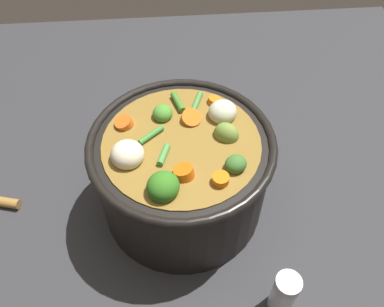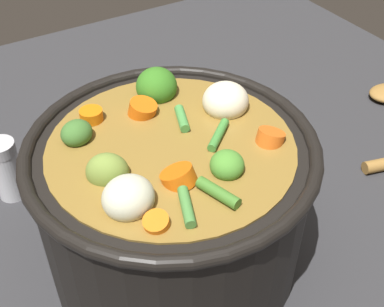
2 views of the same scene
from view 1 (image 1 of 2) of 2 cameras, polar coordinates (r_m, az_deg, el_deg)
The scene contains 3 objects.
ground_plane at distance 0.67m, azimuth -1.25°, elevation -6.79°, with size 1.10×1.10×0.00m, color #2D2D30.
cooking_pot at distance 0.60m, azimuth -1.37°, elevation -2.65°, with size 0.26×0.26×0.17m.
salt_shaker at distance 0.57m, azimuth 12.72°, elevation -18.50°, with size 0.03×0.03×0.08m.
Camera 1 is at (-0.36, 0.02, 0.56)m, focal length 38.18 mm.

